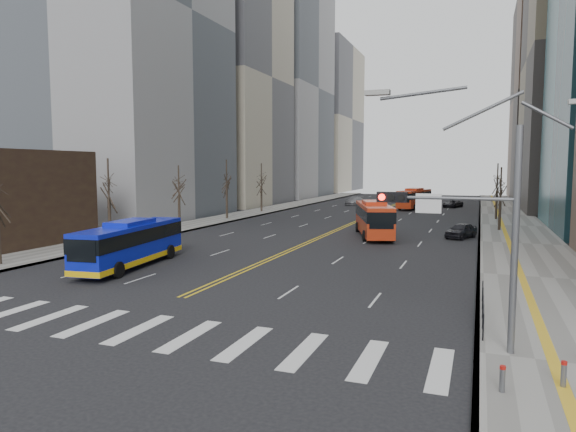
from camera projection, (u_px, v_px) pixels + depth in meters
The scene contains 17 objects.
ground at pixel (116, 326), 21.33m from camera, with size 220.00×220.00×0.00m, color black.
sidewalk_right at pixel (512, 226), 57.15m from camera, with size 7.00×130.00×0.15m, color gray.
sidewalk_left at pixel (237, 216), 69.04m from camera, with size 5.00×130.00×0.15m, color gray.
crosswalk at pixel (116, 326), 21.33m from camera, with size 26.70×4.00×0.01m.
centerline at pixel (374, 214), 72.60m from camera, with size 0.55×100.00×0.01m.
office_towers at pixel (393, 60), 82.88m from camera, with size 83.00×134.00×58.00m.
signal_mast at pixel (471, 217), 17.92m from camera, with size 5.37×0.37×9.39m.
pedestrian_railing at pixel (483, 303), 21.85m from camera, with size 0.06×6.06×1.02m.
bollards at pixel (553, 368), 15.44m from camera, with size 2.87×3.17×0.78m.
street_trees at pixel (272, 183), 55.59m from camera, with size 35.20×47.20×7.60m.
blue_bus at pixel (131, 242), 33.94m from camera, with size 3.56×10.79×3.12m.
red_bus_near at pixel (374, 217), 48.82m from camera, with size 5.71×10.99×3.42m.
red_bus_far at pixel (414, 197), 81.48m from camera, with size 4.39×10.58×3.29m.
car_white at pixel (159, 244), 39.64m from camera, with size 1.49×4.28×1.41m, color white.
car_dark_mid at pixel (461, 231), 47.81m from camera, with size 1.68×4.17×1.42m, color black.
car_silver at pixel (354, 201), 90.19m from camera, with size 2.04×5.01×1.45m, color gray.
car_dark_far at pixel (453, 204), 84.52m from camera, with size 2.02×4.38×1.22m, color black.
Camera 1 is at (14.02, -16.96, 6.59)m, focal length 32.00 mm.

